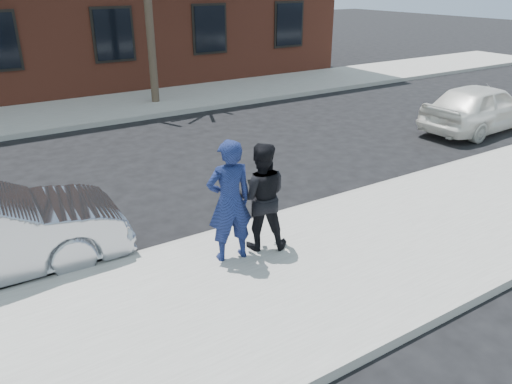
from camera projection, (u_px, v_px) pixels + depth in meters
ground at (155, 322)px, 6.37m from camera, size 100.00×100.00×0.00m
near_sidewalk at (162, 328)px, 6.14m from camera, size 50.00×3.50×0.15m
near_curb at (116, 263)px, 7.54m from camera, size 50.00×0.10×0.15m
far_sidewalk at (12, 121)px, 15.04m from camera, size 50.00×3.50×0.15m
far_curb at (23, 135)px, 13.64m from camera, size 50.00×0.10×0.15m
white_car at (481, 107)px, 14.06m from camera, size 4.05×1.78×1.36m
man_hoodie at (230, 201)px, 7.19m from camera, size 0.74×0.57×1.86m
man_peacoat at (261, 197)px, 7.55m from camera, size 1.03×0.96×1.70m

